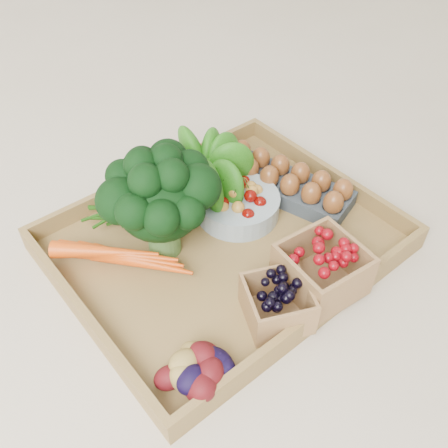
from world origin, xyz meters
TOP-DOWN VIEW (x-y plane):
  - ground at (0.00, 0.00)m, footprint 4.00×4.00m
  - tray at (0.00, 0.00)m, footprint 0.55×0.45m
  - carrots at (-0.17, 0.07)m, footprint 0.20×0.14m
  - lettuce at (0.05, 0.13)m, footprint 0.13×0.13m
  - broccoli at (-0.09, 0.05)m, footprint 0.19×0.19m
  - cherry_bowl at (0.07, 0.04)m, footprint 0.15×0.15m
  - egg_carton at (0.18, 0.03)m, footprint 0.16×0.28m
  - potatoes at (-0.20, -0.18)m, footprint 0.12×0.12m
  - punnet_blackberry at (-0.04, -0.17)m, footprint 0.12×0.12m
  - punnet_raspberry at (0.06, -0.17)m, footprint 0.13×0.13m

SIDE VIEW (x-z plane):
  - ground at x=0.00m, z-range 0.00..0.00m
  - tray at x=0.00m, z-range 0.00..0.01m
  - egg_carton at x=0.18m, z-range 0.01..0.05m
  - cherry_bowl at x=0.07m, z-range 0.01..0.06m
  - carrots at x=-0.17m, z-range 0.01..0.06m
  - punnet_blackberry at x=-0.04m, z-range 0.01..0.08m
  - potatoes at x=-0.20m, z-range 0.01..0.08m
  - punnet_raspberry at x=0.06m, z-range 0.01..0.10m
  - lettuce at x=0.05m, z-range 0.02..0.15m
  - broccoli at x=-0.09m, z-range 0.02..0.16m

